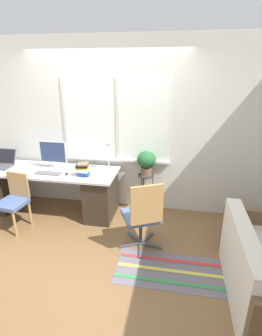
{
  "coord_description": "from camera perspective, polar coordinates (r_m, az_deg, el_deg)",
  "views": [
    {
      "loc": [
        1.11,
        -3.18,
        2.22
      ],
      "look_at": [
        0.49,
        0.18,
        0.92
      ],
      "focal_mm": 28.0,
      "sensor_mm": 36.0,
      "label": 1
    }
  ],
  "objects": [
    {
      "name": "ground_plane",
      "position": [
        4.03,
        -7.58,
        -12.81
      ],
      "size": [
        14.0,
        14.0,
        0.0
      ],
      "primitive_type": "plane",
      "color": "brown"
    },
    {
      "name": "wall_back_with_window",
      "position": [
        4.23,
        -5.01,
        8.89
      ],
      "size": [
        9.0,
        0.12,
        2.7
      ],
      "color": "silver",
      "rests_on": "ground_plane"
    },
    {
      "name": "desk",
      "position": [
        4.46,
        -17.13,
        -4.43
      ],
      "size": [
        2.19,
        0.74,
        0.73
      ],
      "color": "#B2B7BC",
      "rests_on": "ground_plane"
    },
    {
      "name": "laptop",
      "position": [
        4.77,
        -26.21,
        1.02
      ],
      "size": [
        0.35,
        0.37,
        0.25
      ],
      "color": "#4C4C51",
      "rests_on": "desk"
    },
    {
      "name": "monitor",
      "position": [
        4.3,
        -16.57,
        2.95
      ],
      "size": [
        0.43,
        0.17,
        0.44
      ],
      "color": "silver",
      "rests_on": "desk"
    },
    {
      "name": "keyboard",
      "position": [
        4.17,
        -17.59,
        -1.09
      ],
      "size": [
        0.4,
        0.12,
        0.02
      ],
      "color": "slate",
      "rests_on": "desk"
    },
    {
      "name": "mouse",
      "position": [
        4.05,
        -13.84,
        -1.24
      ],
      "size": [
        0.04,
        0.06,
        0.03
      ],
      "color": "black",
      "rests_on": "desk"
    },
    {
      "name": "desk_lamp",
      "position": [
        4.03,
        -5.0,
        3.39
      ],
      "size": [
        0.13,
        0.13,
        0.47
      ],
      "color": "white",
      "rests_on": "desk"
    },
    {
      "name": "book_stack",
      "position": [
        3.94,
        -10.4,
        -0.28
      ],
      "size": [
        0.2,
        0.17,
        0.2
      ],
      "color": "#2851B2",
      "rests_on": "desk"
    },
    {
      "name": "desk_chair_wooden",
      "position": [
        4.18,
        -24.17,
        -6.33
      ],
      "size": [
        0.43,
        0.44,
        0.82
      ],
      "rotation": [
        0.0,
        0.0,
        -0.14
      ],
      "color": "#B2844C",
      "rests_on": "ground_plane"
    },
    {
      "name": "office_chair_swivel",
      "position": [
        3.35,
        2.58,
        -10.2
      ],
      "size": [
        0.59,
        0.59,
        0.97
      ],
      "rotation": [
        0.0,
        0.0,
        3.6
      ],
      "color": "#47474C",
      "rests_on": "ground_plane"
    },
    {
      "name": "plant_stand",
      "position": [
        4.19,
        3.29,
        -2.46
      ],
      "size": [
        0.26,
        0.26,
        0.65
      ],
      "color": "#333338",
      "rests_on": "ground_plane"
    },
    {
      "name": "potted_plant",
      "position": [
        4.08,
        3.38,
        1.47
      ],
      "size": [
        0.29,
        0.29,
        0.38
      ],
      "color": "brown",
      "rests_on": "plant_stand"
    },
    {
      "name": "floor_rug_striped",
      "position": [
        3.33,
        8.28,
        -21.23
      ],
      "size": [
        1.26,
        0.62,
        0.01
      ],
      "color": "slate",
      "rests_on": "ground_plane"
    }
  ]
}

